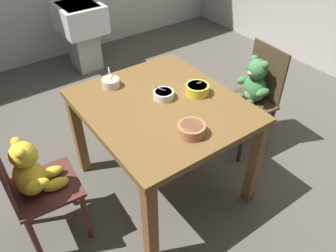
{
  "coord_description": "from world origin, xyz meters",
  "views": [
    {
      "loc": [
        1.43,
        -0.98,
        1.94
      ],
      "look_at": [
        0.0,
        0.05,
        0.53
      ],
      "focal_mm": 35.45,
      "sensor_mm": 36.0,
      "label": 1
    }
  ],
  "objects_px": {
    "dining_table": "(162,117)",
    "teddy_chair_far_center": "(253,89)",
    "porridge_bowl_terracotta_near_right": "(191,129)",
    "sink_basin": "(81,27)",
    "porridge_bowl_white_center": "(164,95)",
    "porridge_bowl_cream_near_left": "(111,83)",
    "teddy_chair_near_front": "(33,178)",
    "porridge_bowl_yellow_far_center": "(197,89)"
  },
  "relations": [
    {
      "from": "teddy_chair_near_front",
      "to": "porridge_bowl_cream_near_left",
      "type": "height_order",
      "value": "porridge_bowl_cream_near_left"
    },
    {
      "from": "dining_table",
      "to": "porridge_bowl_white_center",
      "type": "relative_size",
      "value": 7.45
    },
    {
      "from": "porridge_bowl_cream_near_left",
      "to": "teddy_chair_far_center",
      "type": "bearing_deg",
      "value": 68.75
    },
    {
      "from": "sink_basin",
      "to": "porridge_bowl_terracotta_near_right",
      "type": "bearing_deg",
      "value": -8.51
    },
    {
      "from": "teddy_chair_far_center",
      "to": "porridge_bowl_terracotta_near_right",
      "type": "relative_size",
      "value": 5.47
    },
    {
      "from": "teddy_chair_far_center",
      "to": "sink_basin",
      "type": "xyz_separation_m",
      "value": [
        -2.08,
        -0.53,
        -0.05
      ]
    },
    {
      "from": "porridge_bowl_yellow_far_center",
      "to": "sink_basin",
      "type": "distance_m",
      "value": 2.11
    },
    {
      "from": "dining_table",
      "to": "porridge_bowl_yellow_far_center",
      "type": "xyz_separation_m",
      "value": [
        0.04,
        0.26,
        0.14
      ]
    },
    {
      "from": "teddy_chair_near_front",
      "to": "porridge_bowl_yellow_far_center",
      "type": "height_order",
      "value": "porridge_bowl_yellow_far_center"
    },
    {
      "from": "porridge_bowl_yellow_far_center",
      "to": "teddy_chair_far_center",
      "type": "bearing_deg",
      "value": 91.33
    },
    {
      "from": "porridge_bowl_white_center",
      "to": "sink_basin",
      "type": "bearing_deg",
      "value": 172.17
    },
    {
      "from": "porridge_bowl_terracotta_near_right",
      "to": "porridge_bowl_cream_near_left",
      "type": "relative_size",
      "value": 1.29
    },
    {
      "from": "teddy_chair_far_center",
      "to": "porridge_bowl_terracotta_near_right",
      "type": "xyz_separation_m",
      "value": [
        0.32,
        -0.89,
        0.23
      ]
    },
    {
      "from": "teddy_chair_near_front",
      "to": "porridge_bowl_terracotta_near_right",
      "type": "bearing_deg",
      "value": -22.02
    },
    {
      "from": "dining_table",
      "to": "porridge_bowl_yellow_far_center",
      "type": "height_order",
      "value": "porridge_bowl_yellow_far_center"
    },
    {
      "from": "teddy_chair_near_front",
      "to": "sink_basin",
      "type": "height_order",
      "value": "teddy_chair_near_front"
    },
    {
      "from": "dining_table",
      "to": "teddy_chair_far_center",
      "type": "bearing_deg",
      "value": 88.22
    },
    {
      "from": "dining_table",
      "to": "porridge_bowl_terracotta_near_right",
      "type": "xyz_separation_m",
      "value": [
        0.34,
        -0.04,
        0.14
      ]
    },
    {
      "from": "porridge_bowl_terracotta_near_right",
      "to": "sink_basin",
      "type": "height_order",
      "value": "porridge_bowl_terracotta_near_right"
    },
    {
      "from": "teddy_chair_near_front",
      "to": "sink_basin",
      "type": "bearing_deg",
      "value": 63.68
    },
    {
      "from": "dining_table",
      "to": "porridge_bowl_terracotta_near_right",
      "type": "distance_m",
      "value": 0.37
    },
    {
      "from": "dining_table",
      "to": "porridge_bowl_terracotta_near_right",
      "type": "relative_size",
      "value": 6.68
    },
    {
      "from": "dining_table",
      "to": "sink_basin",
      "type": "bearing_deg",
      "value": 171.06
    },
    {
      "from": "porridge_bowl_white_center",
      "to": "porridge_bowl_yellow_far_center",
      "type": "xyz_separation_m",
      "value": [
        0.08,
        0.21,
        0.01
      ]
    },
    {
      "from": "sink_basin",
      "to": "dining_table",
      "type": "bearing_deg",
      "value": -8.94
    },
    {
      "from": "porridge_bowl_terracotta_near_right",
      "to": "dining_table",
      "type": "bearing_deg",
      "value": 174.09
    },
    {
      "from": "porridge_bowl_white_center",
      "to": "porridge_bowl_cream_near_left",
      "type": "relative_size",
      "value": 1.16
    },
    {
      "from": "teddy_chair_far_center",
      "to": "teddy_chair_near_front",
      "type": "xyz_separation_m",
      "value": [
        -0.09,
        -1.71,
        -0.01
      ]
    },
    {
      "from": "dining_table",
      "to": "teddy_chair_far_center",
      "type": "relative_size",
      "value": 1.22
    },
    {
      "from": "teddy_chair_near_front",
      "to": "porridge_bowl_white_center",
      "type": "relative_size",
      "value": 5.95
    },
    {
      "from": "teddy_chair_far_center",
      "to": "teddy_chair_near_front",
      "type": "height_order",
      "value": "teddy_chair_far_center"
    },
    {
      "from": "porridge_bowl_terracotta_near_right",
      "to": "porridge_bowl_cream_near_left",
      "type": "bearing_deg",
      "value": -169.79
    },
    {
      "from": "teddy_chair_far_center",
      "to": "porridge_bowl_terracotta_near_right",
      "type": "distance_m",
      "value": 0.97
    },
    {
      "from": "porridge_bowl_yellow_far_center",
      "to": "porridge_bowl_white_center",
      "type": "bearing_deg",
      "value": -111.83
    },
    {
      "from": "sink_basin",
      "to": "teddy_chair_near_front",
      "type": "bearing_deg",
      "value": -30.61
    },
    {
      "from": "porridge_bowl_yellow_far_center",
      "to": "porridge_bowl_cream_near_left",
      "type": "height_order",
      "value": "porridge_bowl_yellow_far_center"
    },
    {
      "from": "teddy_chair_near_front",
      "to": "porridge_bowl_cream_near_left",
      "type": "bearing_deg",
      "value": 28.31
    },
    {
      "from": "porridge_bowl_yellow_far_center",
      "to": "porridge_bowl_cream_near_left",
      "type": "bearing_deg",
      "value": -134.18
    },
    {
      "from": "dining_table",
      "to": "porridge_bowl_terracotta_near_right",
      "type": "height_order",
      "value": "porridge_bowl_terracotta_near_right"
    },
    {
      "from": "dining_table",
      "to": "porridge_bowl_white_center",
      "type": "distance_m",
      "value": 0.15
    },
    {
      "from": "dining_table",
      "to": "porridge_bowl_cream_near_left",
      "type": "height_order",
      "value": "porridge_bowl_cream_near_left"
    },
    {
      "from": "porridge_bowl_white_center",
      "to": "porridge_bowl_terracotta_near_right",
      "type": "xyz_separation_m",
      "value": [
        0.39,
        -0.08,
        0.01
      ]
    }
  ]
}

